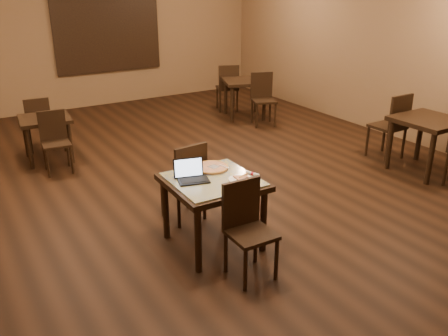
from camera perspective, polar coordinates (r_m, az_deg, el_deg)
ground at (r=6.68m, az=-2.87°, el=-1.71°), size 10.00×10.00×0.00m
wall_back at (r=10.84m, az=-16.42°, el=14.89°), size 8.00×0.02×3.00m
wall_right at (r=8.85m, az=20.85°, el=12.93°), size 0.02×10.00×3.00m
mural at (r=10.95m, az=-13.80°, el=15.46°), size 2.34×0.05×1.64m
tiled_table at (r=4.90m, az=-1.33°, el=-2.40°), size 0.94×0.94×0.76m
chair_main_near at (r=4.49m, az=2.73°, el=-6.69°), size 0.41×0.41×0.94m
chair_main_far at (r=5.45m, az=-4.52°, el=-1.20°), size 0.46×0.46×0.97m
laptop at (r=4.83m, az=-3.99°, el=-0.78°), size 0.35×0.32×0.21m
plate at (r=4.82m, az=2.00°, el=-1.38°), size 0.25×0.25×0.01m
pizza_slice at (r=4.82m, az=2.00°, el=-1.22°), size 0.25×0.25×0.02m
pizza_pan at (r=5.10m, az=-1.54°, el=-0.06°), size 0.38×0.38×0.01m
pizza_whole at (r=5.10m, az=-1.54°, el=0.10°), size 0.37×0.37×0.03m
spatula at (r=5.09m, az=-1.24°, el=0.15°), size 0.16×0.27×0.01m
napkin_roll at (r=4.94m, az=3.49°, el=-0.68°), size 0.08×0.16×0.04m
other_table_a at (r=9.69m, az=2.49°, el=9.79°), size 1.05×1.05×0.77m
other_table_a_chair_near at (r=9.26m, az=4.68°, el=8.67°), size 0.55×0.55×0.99m
other_table_a_chair_far at (r=10.17m, az=0.47°, el=9.94°), size 0.55×0.55×0.99m
other_table_b at (r=7.82m, az=-20.69°, el=4.91°), size 0.80×0.80×0.69m
other_table_b_chair_near at (r=7.35m, az=-19.69°, el=3.43°), size 0.42×0.42×0.89m
other_table_b_chair_far at (r=8.33m, az=-21.44°, el=5.30°), size 0.42×0.42×0.89m
other_table_c at (r=7.43m, az=23.31°, el=4.49°), size 0.87×0.87×0.81m
other_table_c_chair_far at (r=7.80m, az=19.65°, el=5.15°), size 0.46×0.46×1.05m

